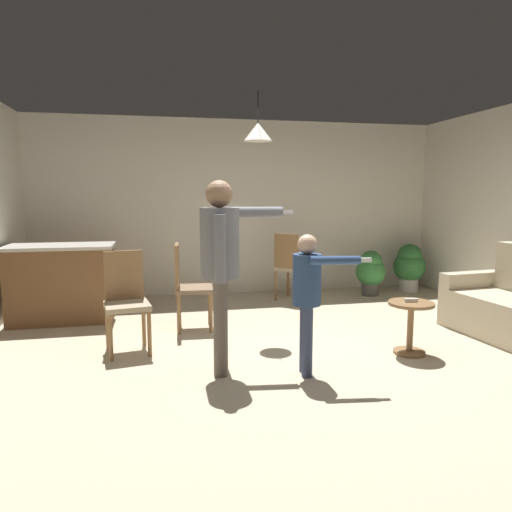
# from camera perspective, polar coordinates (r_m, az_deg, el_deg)

# --- Properties ---
(ground) EXTENTS (7.68, 7.68, 0.00)m
(ground) POSITION_cam_1_polar(r_m,az_deg,el_deg) (4.59, 5.17, -12.40)
(ground) COLOR beige
(wall_back) EXTENTS (6.40, 0.10, 2.70)m
(wall_back) POSITION_cam_1_polar(r_m,az_deg,el_deg) (7.44, -1.96, 5.89)
(wall_back) COLOR silver
(wall_back) RESTS_ON ground
(kitchen_counter) EXTENTS (1.26, 0.66, 0.95)m
(kitchen_counter) POSITION_cam_1_polar(r_m,az_deg,el_deg) (6.25, -22.50, -3.05)
(kitchen_counter) COLOR brown
(kitchen_counter) RESTS_ON ground
(side_table_by_couch) EXTENTS (0.44, 0.44, 0.52)m
(side_table_by_couch) POSITION_cam_1_polar(r_m,az_deg,el_deg) (4.87, 18.25, -7.55)
(side_table_by_couch) COLOR olive
(side_table_by_couch) RESTS_ON ground
(person_adult) EXTENTS (0.85, 0.48, 1.68)m
(person_adult) POSITION_cam_1_polar(r_m,az_deg,el_deg) (4.04, -4.22, 0.10)
(person_adult) COLOR #60564C
(person_adult) RESTS_ON ground
(person_child) EXTENTS (0.61, 0.41, 1.23)m
(person_child) POSITION_cam_1_polar(r_m,az_deg,el_deg) (4.05, 6.34, -3.95)
(person_child) COLOR #384260
(person_child) RESTS_ON ground
(dining_chair_by_counter) EXTENTS (0.59, 0.59, 1.00)m
(dining_chair_by_counter) POSITION_cam_1_polar(r_m,az_deg,el_deg) (6.87, 4.17, -1.00)
(dining_chair_by_counter) COLOR olive
(dining_chair_by_counter) RESTS_ON ground
(dining_chair_near_wall) EXTENTS (0.45, 0.45, 1.00)m
(dining_chair_near_wall) POSITION_cam_1_polar(r_m,az_deg,el_deg) (5.46, -8.30, -3.28)
(dining_chair_near_wall) COLOR olive
(dining_chair_near_wall) RESTS_ON ground
(dining_chair_centre_back) EXTENTS (0.49, 0.49, 1.00)m
(dining_chair_centre_back) POSITION_cam_1_polar(r_m,az_deg,el_deg) (4.85, -15.51, -4.86)
(dining_chair_centre_back) COLOR olive
(dining_chair_centre_back) RESTS_ON ground
(potted_plant_corner) EXTENTS (0.45, 0.45, 0.70)m
(potted_plant_corner) POSITION_cam_1_polar(r_m,az_deg,el_deg) (7.49, 13.76, -1.74)
(potted_plant_corner) COLOR #4C4742
(potted_plant_corner) RESTS_ON ground
(potted_plant_by_wall) EXTENTS (0.50, 0.50, 0.77)m
(potted_plant_by_wall) POSITION_cam_1_polar(r_m,az_deg,el_deg) (7.94, 18.14, -1.08)
(potted_plant_by_wall) COLOR #B7B2AD
(potted_plant_by_wall) RESTS_ON ground
(spare_remote_on_table) EXTENTS (0.13, 0.06, 0.04)m
(spare_remote_on_table) POSITION_cam_1_polar(r_m,az_deg,el_deg) (4.83, 18.30, -5.11)
(spare_remote_on_table) COLOR white
(spare_remote_on_table) RESTS_ON side_table_by_couch
(ceiling_light_pendant) EXTENTS (0.32, 0.32, 0.55)m
(ceiling_light_pendant) POSITION_cam_1_polar(r_m,az_deg,el_deg) (5.39, 0.25, 14.86)
(ceiling_light_pendant) COLOR silver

